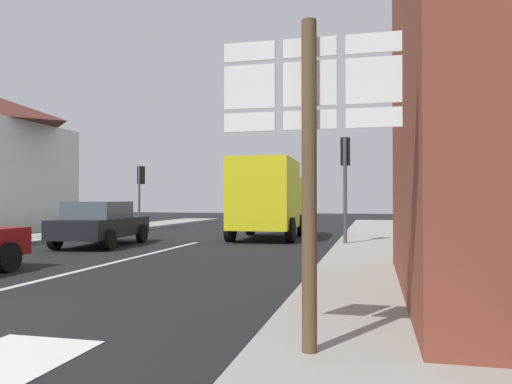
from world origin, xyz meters
TOP-DOWN VIEW (x-y plane):
  - ground_plane at (0.00, 10.00)m, footprint 80.00×80.00m
  - sidewalk_right at (6.19, 8.00)m, footprint 2.47×44.00m
  - lane_centre_stripe at (0.00, 6.00)m, footprint 0.16×12.00m
  - sedan_far at (-2.64, 10.02)m, footprint 2.28×4.35m
  - delivery_truck at (2.13, 14.08)m, footprint 2.59×5.06m
  - route_sign_post at (5.57, -0.17)m, footprint 1.66×0.14m
  - traffic_light_far_left at (-5.26, 18.14)m, footprint 0.30×0.49m
  - traffic_light_near_right at (5.26, 11.49)m, footprint 0.30×0.49m

SIDE VIEW (x-z plane):
  - ground_plane at x=0.00m, z-range 0.00..0.00m
  - lane_centre_stripe at x=0.00m, z-range 0.00..0.01m
  - sidewalk_right at x=6.19m, z-range 0.00..0.14m
  - sedan_far at x=-2.64m, z-range 0.03..1.50m
  - delivery_truck at x=2.13m, z-range 0.13..3.18m
  - route_sign_post at x=5.57m, z-range 0.40..3.60m
  - traffic_light_far_left at x=-5.26m, z-range 0.77..3.98m
  - traffic_light_near_right at x=5.26m, z-range 0.85..4.40m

